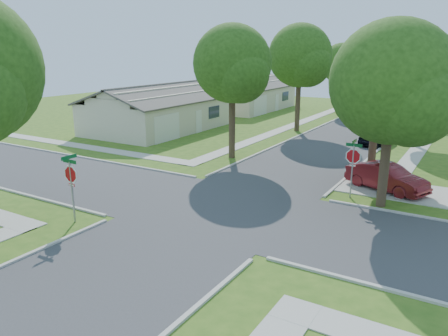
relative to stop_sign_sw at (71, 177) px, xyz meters
name	(u,v)px	position (x,y,z in m)	size (l,w,h in m)	color
ground	(223,209)	(4.70, 4.70, -2.03)	(100.00, 100.00, 0.00)	#345918
road_ns	(223,209)	(4.70, 4.70, -2.03)	(7.00, 100.00, 0.02)	#333335
sidewalk_ne	(431,133)	(10.80, 30.70, -2.01)	(1.20, 40.00, 0.04)	#9E9B91
sidewalk_nw	(302,122)	(-1.40, 30.70, -2.01)	(1.20, 40.00, 0.04)	#9E9B91
driveway	(425,194)	(12.60, 11.80, -2.01)	(8.80, 3.60, 0.05)	#9E9B91
stop_sign_sw	(71,177)	(0.00, 0.00, 0.00)	(1.05, 0.80, 2.98)	gray
stop_sign_ne	(353,159)	(9.40, 9.40, 0.00)	(1.05, 0.80, 2.98)	gray
tree_e_near	(380,80)	(9.45, 13.71, 3.61)	(4.97, 4.80, 8.28)	#38281C
tree_e_mid	(414,63)	(9.46, 25.71, 4.22)	(5.59, 5.40, 9.21)	#38281C
tree_e_far	(433,62)	(9.45, 38.71, 3.95)	(5.17, 5.00, 8.72)	#38281C
tree_w_near	(233,67)	(0.06, 13.71, 4.08)	(5.38, 5.20, 8.97)	#38281C
tree_w_mid	(300,58)	(0.06, 25.71, 4.46)	(5.80, 5.60, 9.56)	#38281C
tree_w_far	(342,65)	(0.05, 38.71, 3.48)	(4.76, 4.60, 8.04)	#38281C
tree_ne_corner	(394,88)	(11.06, 8.91, 3.56)	(5.80, 5.60, 8.66)	#38281C
house_nw_near	(159,113)	(-11.29, 19.70, -0.51)	(8.42, 13.60, 4.23)	#C0B097
house_nw_far	(245,97)	(-11.29, 36.70, -0.51)	(8.42, 13.60, 4.23)	#C0B097
car_driveway	(387,177)	(10.70, 11.55, -1.31)	(1.52, 4.35, 1.43)	maroon
car_curb_east	(377,134)	(7.60, 23.61, -1.26)	(1.83, 4.54, 1.55)	black
car_curb_west	(361,105)	(1.50, 42.76, -1.38)	(1.83, 4.51, 1.31)	black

